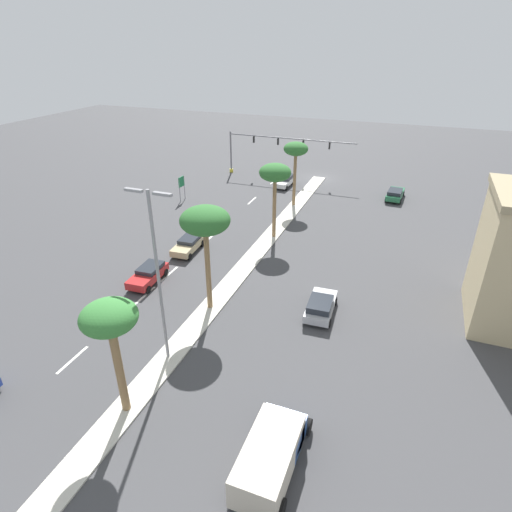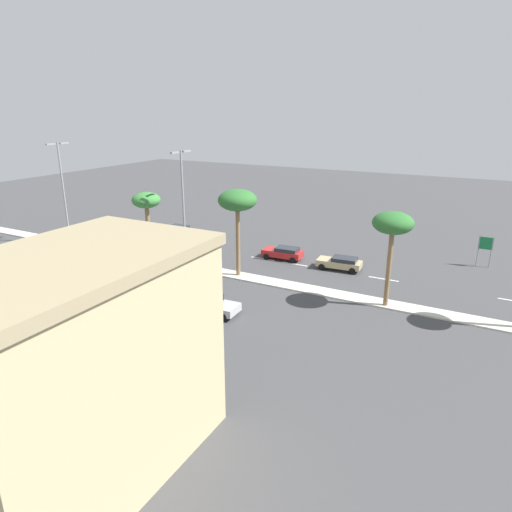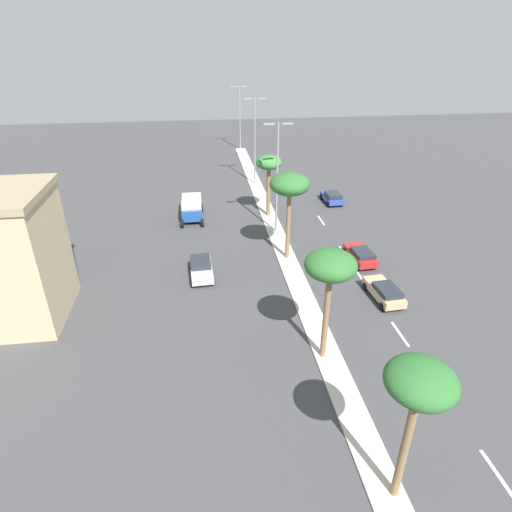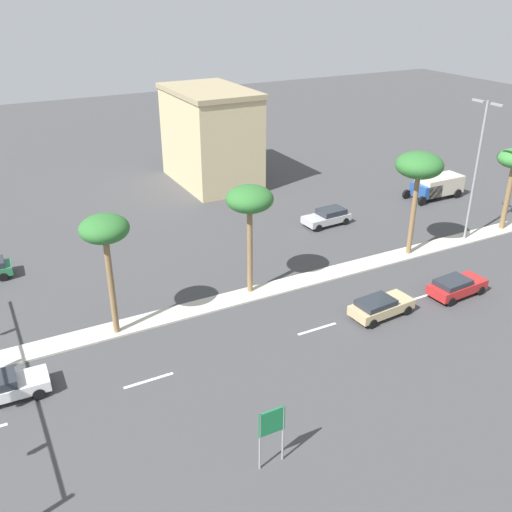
{
  "view_description": "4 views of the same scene",
  "coord_description": "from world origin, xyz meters",
  "px_view_note": "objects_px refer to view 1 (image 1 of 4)",
  "views": [
    {
      "loc": [
        -12.98,
        60.06,
        18.72
      ],
      "look_at": [
        -1.41,
        29.91,
        1.81
      ],
      "focal_mm": 29.63,
      "sensor_mm": 36.0,
      "label": 1
    },
    {
      "loc": [
        -34.89,
        15.43,
        15.2
      ],
      "look_at": [
        -3.06,
        32.47,
        3.44
      ],
      "focal_mm": 31.8,
      "sensor_mm": 36.0,
      "label": 2
    },
    {
      "loc": [
        -7.62,
        1.19,
        18.91
      ],
      "look_at": [
        -3.43,
        32.41,
        2.35
      ],
      "focal_mm": 29.6,
      "sensor_mm": 36.0,
      "label": 3
    },
    {
      "loc": [
        30.74,
        6.06,
        19.73
      ],
      "look_at": [
        1.26,
        21.65,
        3.6
      ],
      "focal_mm": 40.17,
      "sensor_mm": 36.0,
      "label": 4
    }
  ],
  "objects_px": {
    "palm_tree_front": "(296,151)",
    "palm_tree_rear": "(275,174)",
    "directional_road_sign": "(182,184)",
    "street_lamp_mid": "(157,269)",
    "traffic_signal_gantry": "(266,147)",
    "sedan_tan_near": "(188,244)",
    "palm_tree_leading": "(205,222)",
    "box_truck": "(272,452)",
    "sedan_green_left": "(395,194)",
    "sedan_white_right": "(285,181)",
    "sedan_red_center": "(148,274)",
    "palm_tree_inboard": "(110,322)",
    "sedan_silver_mid": "(321,306)"
  },
  "relations": [
    {
      "from": "directional_road_sign",
      "to": "palm_tree_inboard",
      "type": "distance_m",
      "value": 34.39
    },
    {
      "from": "street_lamp_mid",
      "to": "box_truck",
      "type": "relative_size",
      "value": 1.93
    },
    {
      "from": "street_lamp_mid",
      "to": "traffic_signal_gantry",
      "type": "bearing_deg",
      "value": -79.04
    },
    {
      "from": "sedan_white_right",
      "to": "box_truck",
      "type": "bearing_deg",
      "value": 106.7
    },
    {
      "from": "box_truck",
      "to": "sedan_green_left",
      "type": "bearing_deg",
      "value": -93.13
    },
    {
      "from": "palm_tree_front",
      "to": "palm_tree_rear",
      "type": "relative_size",
      "value": 1.0
    },
    {
      "from": "traffic_signal_gantry",
      "to": "sedan_silver_mid",
      "type": "height_order",
      "value": "traffic_signal_gantry"
    },
    {
      "from": "palm_tree_leading",
      "to": "sedan_green_left",
      "type": "relative_size",
      "value": 1.75
    },
    {
      "from": "directional_road_sign",
      "to": "sedan_green_left",
      "type": "distance_m",
      "value": 27.22
    },
    {
      "from": "palm_tree_leading",
      "to": "sedan_white_right",
      "type": "distance_m",
      "value": 31.47
    },
    {
      "from": "sedan_white_right",
      "to": "palm_tree_front",
      "type": "bearing_deg",
      "value": 115.68
    },
    {
      "from": "palm_tree_front",
      "to": "box_truck",
      "type": "relative_size",
      "value": 1.3
    },
    {
      "from": "palm_tree_front",
      "to": "sedan_white_right",
      "type": "xyz_separation_m",
      "value": [
        3.35,
        -6.96,
        -6.03
      ]
    },
    {
      "from": "palm_tree_rear",
      "to": "sedan_green_left",
      "type": "xyz_separation_m",
      "value": [
        -10.78,
        -16.46,
        -6.0
      ]
    },
    {
      "from": "traffic_signal_gantry",
      "to": "street_lamp_mid",
      "type": "xyz_separation_m",
      "value": [
        -7.79,
        40.22,
        2.41
      ]
    },
    {
      "from": "directional_road_sign",
      "to": "palm_tree_leading",
      "type": "height_order",
      "value": "palm_tree_leading"
    },
    {
      "from": "palm_tree_inboard",
      "to": "street_lamp_mid",
      "type": "relative_size",
      "value": 0.62
    },
    {
      "from": "sedan_silver_mid",
      "to": "palm_tree_leading",
      "type": "bearing_deg",
      "value": 15.24
    },
    {
      "from": "palm_tree_rear",
      "to": "palm_tree_leading",
      "type": "xyz_separation_m",
      "value": [
        0.42,
        13.98,
        0.43
      ]
    },
    {
      "from": "palm_tree_leading",
      "to": "street_lamp_mid",
      "type": "bearing_deg",
      "value": 89.94
    },
    {
      "from": "sedan_silver_mid",
      "to": "sedan_red_center",
      "type": "relative_size",
      "value": 1.01
    },
    {
      "from": "palm_tree_leading",
      "to": "sedan_green_left",
      "type": "distance_m",
      "value": 33.07
    },
    {
      "from": "palm_tree_leading",
      "to": "directional_road_sign",
      "type": "bearing_deg",
      "value": -55.43
    },
    {
      "from": "street_lamp_mid",
      "to": "box_truck",
      "type": "bearing_deg",
      "value": 150.08
    },
    {
      "from": "palm_tree_front",
      "to": "directional_road_sign",
      "type": "bearing_deg",
      "value": 13.25
    },
    {
      "from": "palm_tree_rear",
      "to": "sedan_red_center",
      "type": "xyz_separation_m",
      "value": [
        7.06,
        12.34,
        -6.01
      ]
    },
    {
      "from": "directional_road_sign",
      "to": "street_lamp_mid",
      "type": "bearing_deg",
      "value": 117.91
    },
    {
      "from": "traffic_signal_gantry",
      "to": "sedan_green_left",
      "type": "distance_m",
      "value": 19.66
    },
    {
      "from": "sedan_white_right",
      "to": "palm_tree_rear",
      "type": "bearing_deg",
      "value": 103.73
    },
    {
      "from": "sedan_red_center",
      "to": "sedan_silver_mid",
      "type": "bearing_deg",
      "value": -177.75
    },
    {
      "from": "traffic_signal_gantry",
      "to": "palm_tree_leading",
      "type": "xyz_separation_m",
      "value": [
        -7.79,
        34.1,
        2.91
      ]
    },
    {
      "from": "sedan_white_right",
      "to": "sedan_tan_near",
      "type": "height_order",
      "value": "sedan_white_right"
    },
    {
      "from": "directional_road_sign",
      "to": "sedan_tan_near",
      "type": "height_order",
      "value": "directional_road_sign"
    },
    {
      "from": "palm_tree_leading",
      "to": "sedan_tan_near",
      "type": "xyz_separation_m",
      "value": [
        6.31,
        -7.98,
        -6.46
      ]
    },
    {
      "from": "sedan_tan_near",
      "to": "sedan_red_center",
      "type": "xyz_separation_m",
      "value": [
        0.32,
        6.34,
        0.01
      ]
    },
    {
      "from": "traffic_signal_gantry",
      "to": "sedan_silver_mid",
      "type": "xyz_separation_m",
      "value": [
        -15.93,
        31.88,
        -3.51
      ]
    },
    {
      "from": "sedan_silver_mid",
      "to": "palm_tree_inboard",
      "type": "bearing_deg",
      "value": 58.11
    },
    {
      "from": "sedan_tan_near",
      "to": "directional_road_sign",
      "type": "bearing_deg",
      "value": -58.07
    },
    {
      "from": "palm_tree_leading",
      "to": "sedan_red_center",
      "type": "xyz_separation_m",
      "value": [
        6.63,
        -1.64,
        -6.45
      ]
    },
    {
      "from": "palm_tree_rear",
      "to": "palm_tree_inboard",
      "type": "height_order",
      "value": "palm_tree_rear"
    },
    {
      "from": "directional_road_sign",
      "to": "palm_tree_front",
      "type": "bearing_deg",
      "value": -166.75
    },
    {
      "from": "directional_road_sign",
      "to": "palm_tree_rear",
      "type": "bearing_deg",
      "value": 156.1
    },
    {
      "from": "sedan_silver_mid",
      "to": "box_truck",
      "type": "relative_size",
      "value": 0.74
    },
    {
      "from": "palm_tree_front",
      "to": "sedan_silver_mid",
      "type": "xyz_separation_m",
      "value": [
        -8.43,
        21.41,
        -6.03
      ]
    },
    {
      "from": "traffic_signal_gantry",
      "to": "sedan_white_right",
      "type": "height_order",
      "value": "traffic_signal_gantry"
    },
    {
      "from": "sedan_red_center",
      "to": "sedan_tan_near",
      "type": "bearing_deg",
      "value": -92.88
    },
    {
      "from": "sedan_white_right",
      "to": "sedan_tan_near",
      "type": "bearing_deg",
      "value": 83.24
    },
    {
      "from": "sedan_white_right",
      "to": "sedan_red_center",
      "type": "bearing_deg",
      "value": 84.09
    },
    {
      "from": "traffic_signal_gantry",
      "to": "sedan_white_right",
      "type": "xyz_separation_m",
      "value": [
        -4.16,
        3.51,
        -3.52
      ]
    },
    {
      "from": "sedan_silver_mid",
      "to": "traffic_signal_gantry",
      "type": "bearing_deg",
      "value": -63.45
    }
  ]
}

